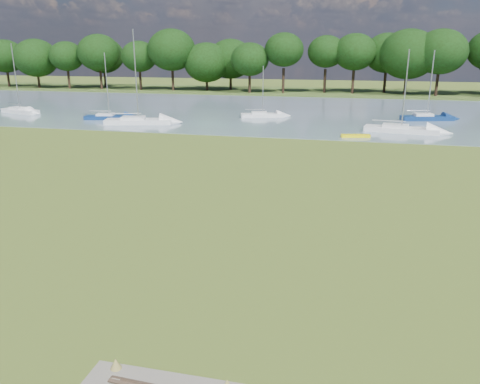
% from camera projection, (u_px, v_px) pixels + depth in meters
% --- Properties ---
extents(ground, '(220.00, 220.00, 0.00)m').
position_uv_depth(ground, '(260.00, 217.00, 23.92)').
color(ground, olive).
extents(river, '(220.00, 40.00, 0.10)m').
position_uv_depth(river, '(319.00, 112.00, 62.98)').
color(river, slate).
rests_on(river, ground).
extents(far_bank, '(220.00, 20.00, 0.40)m').
position_uv_depth(far_bank, '(330.00, 93.00, 90.88)').
color(far_bank, '#4C6626').
rests_on(far_bank, ground).
extents(kayak, '(2.83, 1.25, 0.28)m').
position_uv_depth(kayak, '(355.00, 136.00, 45.14)').
color(kayak, '#FFF007').
rests_on(kayak, river).
extents(tree_line, '(132.51, 9.58, 11.59)m').
position_uv_depth(tree_line, '(306.00, 56.00, 86.14)').
color(tree_line, black).
rests_on(tree_line, far_bank).
extents(sailboat_0, '(6.25, 3.17, 8.05)m').
position_uv_depth(sailboat_0, '(426.00, 116.00, 55.69)').
color(sailboat_0, navy).
rests_on(sailboat_0, river).
extents(sailboat_2, '(7.77, 3.96, 10.24)m').
position_uv_depth(sailboat_2, '(138.00, 119.00, 53.12)').
color(sailboat_2, white).
rests_on(sailboat_2, river).
extents(sailboat_3, '(7.53, 3.08, 8.16)m').
position_uv_depth(sailboat_3, '(400.00, 128.00, 47.82)').
color(sailboat_3, white).
rests_on(sailboat_3, river).
extents(sailboat_5, '(6.04, 2.93, 7.75)m').
position_uv_depth(sailboat_5, '(109.00, 116.00, 56.50)').
color(sailboat_5, navy).
rests_on(sailboat_5, river).
extents(sailboat_6, '(5.55, 2.97, 6.18)m').
position_uv_depth(sailboat_6, '(262.00, 114.00, 58.29)').
color(sailboat_6, white).
rests_on(sailboat_6, river).
extents(sailboat_7, '(6.25, 3.51, 8.83)m').
position_uv_depth(sailboat_7, '(20.00, 109.00, 61.98)').
color(sailboat_7, white).
rests_on(sailboat_7, river).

